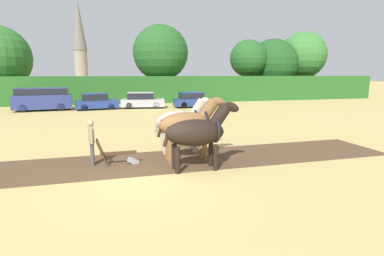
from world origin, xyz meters
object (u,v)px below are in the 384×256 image
object	(u,v)px
tree_right	(303,55)
farmer_at_plow	(91,139)
parked_van	(43,99)
church_spire	(80,43)
draft_horse_lead_right	(189,124)
draft_horse_lead_left	(198,132)
parked_car_left	(96,102)
parked_car_center_left	(142,101)
draft_horse_trail_left	(181,121)
tree_center	(248,59)
parked_car_center	(192,100)
farmer_beside_team	(183,124)
tree_center_right	(273,64)
plow	(122,156)

from	to	relation	value
tree_right	farmer_at_plow	size ratio (longest dim) A/B	5.60
farmer_at_plow	parked_van	bearing A→B (deg)	99.93
church_spire	draft_horse_lead_right	distance (m)	55.02
draft_horse_lead_left	parked_car_left	world-z (taller)	draft_horse_lead_left
parked_car_center_left	draft_horse_trail_left	bearing A→B (deg)	-82.16
tree_center	parked_car_left	distance (m)	22.44
parked_car_center	draft_horse_lead_right	bearing A→B (deg)	-108.48
farmer_at_plow	draft_horse_lead_left	bearing A→B (deg)	-29.03
church_spire	draft_horse_trail_left	bearing A→B (deg)	-79.95
tree_right	farmer_beside_team	size ratio (longest dim) A/B	6.01
tree_center_right	parked_car_left	size ratio (longest dim) A/B	2.03
tree_right	church_spire	xyz separation A→B (m)	(-34.26, 24.04, 3.22)
church_spire	draft_horse_lead_left	bearing A→B (deg)	-80.38
tree_center_right	draft_horse_lead_right	xyz separation A→B (m)	(-19.84, -29.29, -3.36)
tree_center_right	parked_van	bearing A→B (deg)	-161.26
draft_horse_lead_left	draft_horse_trail_left	size ratio (longest dim) A/B	1.04
tree_right	draft_horse_lead_right	bearing A→B (deg)	-130.15
parked_car_left	church_spire	bearing A→B (deg)	88.10
parked_car_center	parked_car_left	bearing A→B (deg)	174.16
church_spire	draft_horse_lead_right	world-z (taller)	church_spire
draft_horse_lead_right	draft_horse_lead_left	bearing A→B (deg)	-89.87
farmer_at_plow	parked_car_center	world-z (taller)	farmer_at_plow
parked_van	parked_car_center	world-z (taller)	parked_van
tree_right	parked_van	bearing A→B (deg)	-163.42
parked_car_center_left	parked_car_center	xyz separation A→B (m)	(5.11, -0.48, -0.02)
tree_center_right	draft_horse_lead_right	world-z (taller)	tree_center_right
farmer_beside_team	parked_van	bearing A→B (deg)	78.31
tree_center_right	church_spire	world-z (taller)	church_spire
tree_center	parked_car_center_left	size ratio (longest dim) A/B	1.82
draft_horse_trail_left	farmer_beside_team	distance (m)	2.05
tree_center	tree_center_right	bearing A→B (deg)	15.48
draft_horse_trail_left	tree_center	bearing A→B (deg)	59.24
draft_horse_lead_left	tree_right	bearing A→B (deg)	50.24
tree_right	church_spire	bearing A→B (deg)	144.94
tree_right	parked_van	xyz separation A→B (m)	(-34.43, -10.25, -5.08)
parked_car_left	parked_car_center	world-z (taller)	parked_car_left
parked_van	tree_center_right	bearing A→B (deg)	12.35
draft_horse_lead_right	parked_car_left	bearing A→B (deg)	102.86
tree_center	draft_horse_lead_right	bearing A→B (deg)	-118.68
church_spire	parked_van	xyz separation A→B (m)	(-0.17, -34.29, -8.30)
church_spire	plow	bearing A→B (deg)	-82.94
draft_horse_lead_right	farmer_beside_team	world-z (taller)	draft_horse_lead_right
plow	parked_car_left	bearing A→B (deg)	95.16
parked_car_left	draft_horse_lead_left	bearing A→B (deg)	-86.61
draft_horse_lead_left	farmer_beside_team	size ratio (longest dim) A/B	1.79
tree_center_right	farmer_beside_team	xyz separation A→B (m)	(-19.37, -26.02, -3.88)
tree_center	parked_car_center	world-z (taller)	tree_center
church_spire	farmer_at_plow	size ratio (longest dim) A/B	10.38
church_spire	draft_horse_lead_right	size ratio (longest dim) A/B	6.22
draft_horse_lead_left	farmer_beside_team	bearing A→B (deg)	83.59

